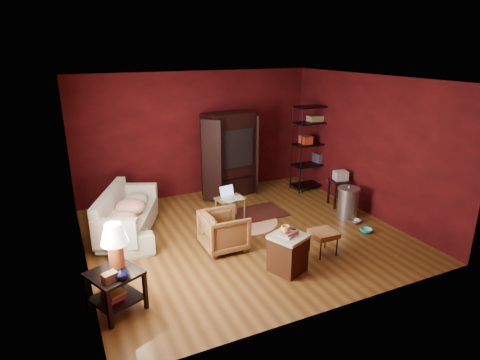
% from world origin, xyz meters
% --- Properties ---
extents(room, '(5.54, 5.04, 2.84)m').
position_xyz_m(room, '(-0.04, -0.01, 1.40)').
color(room, brown).
rests_on(room, ground).
extents(sofa, '(0.66, 1.95, 0.75)m').
position_xyz_m(sofa, '(-2.01, 0.86, 0.38)').
color(sofa, '#B6B49D').
rests_on(sofa, ground).
extents(armchair, '(0.67, 0.72, 0.73)m').
position_xyz_m(armchair, '(-0.55, -0.34, 0.36)').
color(armchair, black).
rests_on(armchair, ground).
extents(pet_bowl_steel, '(0.25, 0.13, 0.24)m').
position_xyz_m(pet_bowl_steel, '(2.20, -0.46, 0.12)').
color(pet_bowl_steel, '#ACAEB3').
rests_on(pet_bowl_steel, ground).
extents(pet_bowl_turquoise, '(0.23, 0.12, 0.22)m').
position_xyz_m(pet_bowl_turquoise, '(2.10, -0.89, 0.11)').
color(pet_bowl_turquoise, '#28B5BE').
rests_on(pet_bowl_turquoise, ground).
extents(vase, '(0.19, 0.20, 0.15)m').
position_xyz_m(vase, '(-2.42, -1.51, 0.64)').
color(vase, '#0B0D38').
rests_on(vase, side_table).
extents(mug, '(0.14, 0.12, 0.13)m').
position_xyz_m(mug, '(-0.01, -1.42, 0.74)').
color(mug, '#E3CD6F').
rests_on(mug, hamper).
extents(side_table, '(0.78, 0.78, 1.17)m').
position_xyz_m(side_table, '(-2.45, -1.23, 0.70)').
color(side_table, black).
rests_on(side_table, ground).
extents(sofa_cushions, '(1.43, 2.01, 0.79)m').
position_xyz_m(sofa_cushions, '(-1.99, 0.87, 0.39)').
color(sofa_cushions, '#B6B49D').
rests_on(sofa_cushions, sofa).
extents(hamper, '(0.64, 0.64, 0.69)m').
position_xyz_m(hamper, '(0.06, -1.41, 0.31)').
color(hamper, '#3D1D0E').
rests_on(hamper, ground).
extents(footstool, '(0.41, 0.41, 0.41)m').
position_xyz_m(footstool, '(0.88, -1.21, 0.36)').
color(footstool, black).
rests_on(footstool, ground).
extents(rug_round, '(1.30, 1.30, 0.01)m').
position_xyz_m(rug_round, '(0.25, 0.50, 0.01)').
color(rug_round, '#F4E9CB').
rests_on(rug_round, ground).
extents(rug_oriental, '(1.24, 0.84, 0.01)m').
position_xyz_m(rug_oriental, '(0.62, 0.76, 0.02)').
color(rug_oriental, '#4A1613').
rests_on(rug_oriental, ground).
extents(laptop_desk, '(0.60, 0.50, 0.68)m').
position_xyz_m(laptop_desk, '(0.02, 0.72, 0.42)').
color(laptop_desk, brown).
rests_on(laptop_desk, ground).
extents(tv_armoire, '(1.49, 0.94, 1.91)m').
position_xyz_m(tv_armoire, '(0.59, 2.03, 1.00)').
color(tv_armoire, black).
rests_on(tv_armoire, ground).
extents(wire_shelving, '(0.99, 0.43, 2.02)m').
position_xyz_m(wire_shelving, '(2.59, 1.59, 1.11)').
color(wire_shelving, black).
rests_on(wire_shelving, ground).
extents(small_stand, '(0.47, 0.47, 0.78)m').
position_xyz_m(small_stand, '(2.47, 0.40, 0.59)').
color(small_stand, black).
rests_on(small_stand, ground).
extents(trash_can, '(0.45, 0.45, 0.69)m').
position_xyz_m(trash_can, '(2.21, -0.19, 0.32)').
color(trash_can, gray).
rests_on(trash_can, ground).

